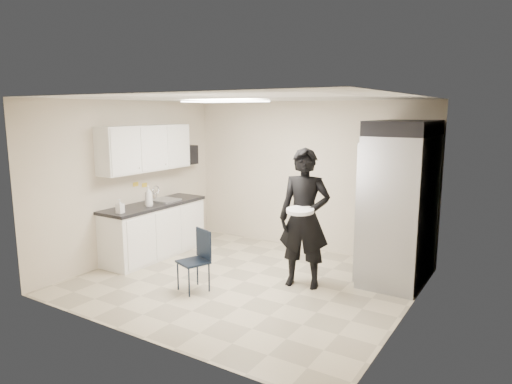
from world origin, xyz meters
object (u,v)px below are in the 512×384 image
Objects in this scene: commercial_fridge at (400,209)px; folding_chair at (193,262)px; lower_counter at (155,231)px; man_tuxedo at (304,218)px.

commercial_fridge is 3.02m from folding_chair.
commercial_fridge is (3.78, 1.07, 0.62)m from lower_counter.
folding_chair is 0.42× the size of man_tuxedo.
lower_counter is at bearing 170.11° from man_tuxedo.
folding_chair is at bearing -139.18° from commercial_fridge.
commercial_fridge reaches higher than lower_counter.
man_tuxedo reaches higher than lower_counter.
folding_chair is at bearing -28.85° from lower_counter.
man_tuxedo is (1.18, 0.98, 0.56)m from folding_chair.
lower_counter is 0.90× the size of commercial_fridge.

